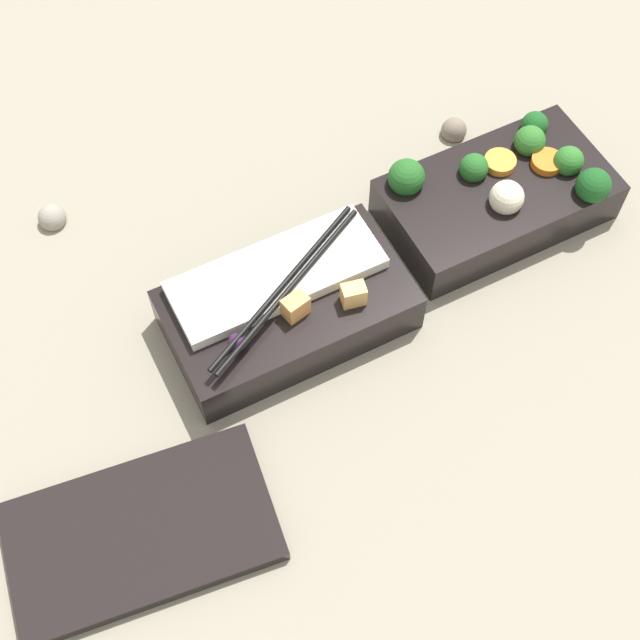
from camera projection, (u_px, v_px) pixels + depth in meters
The scene contains 6 objects.
ground_plane at pixel (386, 259), 0.86m from camera, with size 3.00×3.00×0.00m, color gray.
bento_tray_vegetable at pixel (499, 195), 0.87m from camera, with size 0.22×0.12×0.07m.
bento_tray_rice at pixel (286, 305), 0.81m from camera, with size 0.22×0.12×0.07m.
bento_lid at pixel (142, 532), 0.72m from camera, with size 0.21×0.12×0.01m, color black.
pebble_0 at pixel (454, 130), 0.94m from camera, with size 0.03×0.03×0.03m, color #7A6B5B.
pebble_1 at pixel (52, 218), 0.88m from camera, with size 0.03×0.03×0.03m, color gray.
Camera 1 is at (0.28, 0.41, 0.71)m, focal length 50.00 mm.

